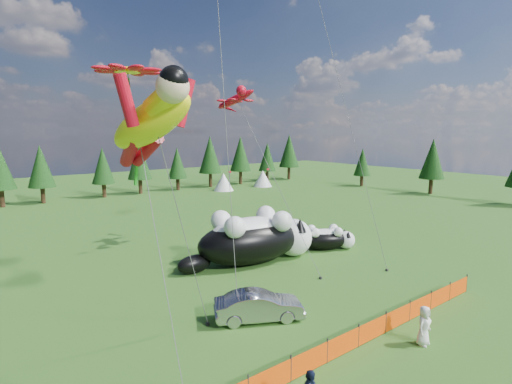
# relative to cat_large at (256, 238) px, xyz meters

# --- Properties ---
(ground) EXTENTS (160.00, 160.00, 0.00)m
(ground) POSITION_rel_cat_large_xyz_m (-4.53, -8.91, -1.82)
(ground) COLOR #103409
(ground) RESTS_ON ground
(safety_fence) EXTENTS (22.06, 0.06, 1.10)m
(safety_fence) POSITION_rel_cat_large_xyz_m (-4.53, -11.91, -1.31)
(safety_fence) COLOR #262626
(safety_fence) RESTS_ON ground
(tree_line) EXTENTS (90.00, 4.00, 8.00)m
(tree_line) POSITION_rel_cat_large_xyz_m (-4.53, 36.09, 2.18)
(tree_line) COLOR black
(tree_line) RESTS_ON ground
(festival_tents) EXTENTS (50.00, 3.20, 2.80)m
(festival_tents) POSITION_rel_cat_large_xyz_m (6.47, 31.09, -0.42)
(festival_tents) COLOR white
(festival_tents) RESTS_ON ground
(cat_large) EXTENTS (10.56, 4.88, 3.83)m
(cat_large) POSITION_rel_cat_large_xyz_m (0.00, 0.00, 0.00)
(cat_large) COLOR black
(cat_large) RESTS_ON ground
(cat_small) EXTENTS (4.85, 3.60, 1.92)m
(cat_small) POSITION_rel_cat_large_xyz_m (6.41, -0.97, -0.90)
(cat_small) COLOR black
(cat_small) RESTS_ON ground
(car) EXTENTS (4.66, 3.42, 1.47)m
(car) POSITION_rel_cat_large_xyz_m (-5.37, -7.21, -1.08)
(car) COLOR #A9AAAE
(car) RESTS_ON ground
(spectator_e) EXTENTS (0.94, 0.68, 1.78)m
(spectator_e) POSITION_rel_cat_large_xyz_m (-1.06, -13.51, -0.93)
(spectator_e) COLOR white
(spectator_e) RESTS_ON ground
(superhero_kite) EXTENTS (6.30, 5.50, 12.08)m
(superhero_kite) POSITION_rel_cat_large_xyz_m (-11.29, -8.60, 7.88)
(superhero_kite) COLOR #FFEE0D
(superhero_kite) RESTS_ON ground
(gecko_kite) EXTENTS (4.36, 14.05, 16.19)m
(gecko_kite) POSITION_rel_cat_large_xyz_m (2.30, 5.74, 10.17)
(gecko_kite) COLOR red
(gecko_kite) RESTS_ON ground
(flower_kite) EXTENTS (3.12, 6.08, 12.36)m
(flower_kite) POSITION_rel_cat_large_xyz_m (-11.26, -6.56, 9.70)
(flower_kite) COLOR red
(flower_kite) RESTS_ON ground
(diamond_kite_b) EXTENTS (1.04, 7.24, 20.90)m
(diamond_kite_b) POSITION_rel_cat_large_xyz_m (5.37, -0.60, 16.68)
(diamond_kite_b) COLOR #0D899F
(diamond_kite_b) RESTS_ON ground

